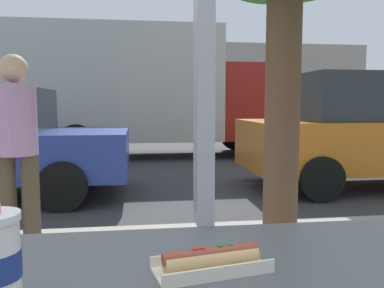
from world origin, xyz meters
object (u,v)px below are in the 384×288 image
at_px(pedestrian, 17,143).
at_px(hotdog_tray_near, 212,260).
at_px(parked_car_orange, 370,131).
at_px(box_truck, 145,89).

bearing_deg(pedestrian, hotdog_tray_near, -66.52).
distance_m(parked_car_orange, pedestrian, 5.45).
distance_m(parked_car_orange, box_truck, 5.66).
bearing_deg(box_truck, hotdog_tray_near, -90.38).
bearing_deg(hotdog_tray_near, pedestrian, 113.48).
bearing_deg(parked_car_orange, hotdog_tray_near, -124.51).
relative_size(box_truck, pedestrian, 4.18).
relative_size(hotdog_tray_near, box_truck, 0.04).
bearing_deg(parked_car_orange, box_truck, 129.38).
height_order(parked_car_orange, box_truck, box_truck).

